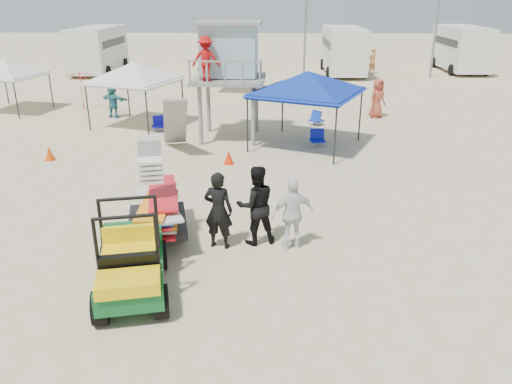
{
  "coord_description": "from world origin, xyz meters",
  "views": [
    {
      "loc": [
        0.83,
        -7.6,
        5.54
      ],
      "look_at": [
        0.5,
        3.0,
        1.3
      ],
      "focal_mm": 35.0,
      "sensor_mm": 36.0,
      "label": 1
    }
  ],
  "objects_px": {
    "utility_cart": "(129,255)",
    "canopy_blue": "(308,75)",
    "lifeguard_tower": "(227,55)",
    "surf_trailer": "(155,204)",
    "man_left": "(218,210)"
  },
  "relations": [
    {
      "from": "man_left",
      "to": "canopy_blue",
      "type": "bearing_deg",
      "value": -94.93
    },
    {
      "from": "utility_cart",
      "to": "canopy_blue",
      "type": "bearing_deg",
      "value": 68.84
    },
    {
      "from": "lifeguard_tower",
      "to": "canopy_blue",
      "type": "height_order",
      "value": "lifeguard_tower"
    },
    {
      "from": "utility_cart",
      "to": "man_left",
      "type": "height_order",
      "value": "same"
    },
    {
      "from": "surf_trailer",
      "to": "canopy_blue",
      "type": "distance_m",
      "value": 9.19
    },
    {
      "from": "man_left",
      "to": "utility_cart",
      "type": "bearing_deg",
      "value": 64.96
    },
    {
      "from": "man_left",
      "to": "lifeguard_tower",
      "type": "height_order",
      "value": "lifeguard_tower"
    },
    {
      "from": "canopy_blue",
      "to": "lifeguard_tower",
      "type": "bearing_deg",
      "value": 159.45
    },
    {
      "from": "lifeguard_tower",
      "to": "utility_cart",
      "type": "bearing_deg",
      "value": -94.64
    },
    {
      "from": "surf_trailer",
      "to": "canopy_blue",
      "type": "xyz_separation_m",
      "value": [
        4.02,
        8.07,
        1.8
      ]
    },
    {
      "from": "utility_cart",
      "to": "lifeguard_tower",
      "type": "xyz_separation_m",
      "value": [
        0.94,
        11.56,
        2.45
      ]
    },
    {
      "from": "surf_trailer",
      "to": "lifeguard_tower",
      "type": "distance_m",
      "value": 9.58
    },
    {
      "from": "surf_trailer",
      "to": "man_left",
      "type": "distance_m",
      "value": 1.54
    },
    {
      "from": "man_left",
      "to": "surf_trailer",
      "type": "bearing_deg",
      "value": 0.54
    },
    {
      "from": "canopy_blue",
      "to": "man_left",
      "type": "bearing_deg",
      "value": -106.67
    }
  ]
}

